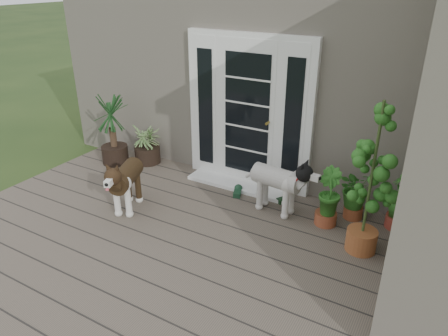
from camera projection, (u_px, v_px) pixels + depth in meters
The scene contains 14 objects.
deck at pixel (169, 269), 4.51m from camera, with size 6.20×4.60×0.12m, color #6B5B4C.
house_main at pixel (313, 63), 7.21m from camera, with size 7.40×4.00×3.10m, color #665E54.
door_unit at pixel (248, 112), 5.85m from camera, with size 1.90×0.14×2.15m, color white.
door_step at pixel (240, 185), 6.13m from camera, with size 1.60×0.40×0.05m, color white.
brindle_dog at pixel (127, 185), 5.42m from camera, with size 0.36×0.84×0.70m, color #3B2815, non-canonical shape.
white_dog at pixel (276, 187), 5.36m from camera, with size 0.36×0.85×0.71m, color white, non-canonical shape.
spider_plant at pixel (147, 141), 6.77m from camera, with size 0.69×0.69×0.74m, color #94B871, non-canonical shape.
yucca at pixel (112, 129), 6.67m from camera, with size 0.80×0.80×1.16m, color black, non-canonical shape.
herb_a at pixel (355, 197), 5.24m from camera, with size 0.47×0.47×0.60m, color #295E1B.
herb_b at pixel (327, 205), 5.11m from camera, with size 0.36×0.36×0.54m, color #20621C.
herb_c at pixel (401, 204), 5.02m from camera, with size 0.41×0.41×0.64m, color #2E651C.
sapling at pixel (371, 178), 4.36m from camera, with size 0.53×0.53×1.80m, color #225819, non-canonical shape.
clog_left at pixel (238, 191), 5.90m from camera, with size 0.14×0.30×0.09m, color #163822, non-canonical shape.
clog_right at pixel (285, 199), 5.71m from camera, with size 0.13×0.27×0.08m, color black, non-canonical shape.
Camera 1 is at (2.33, -2.44, 2.96)m, focal length 33.54 mm.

